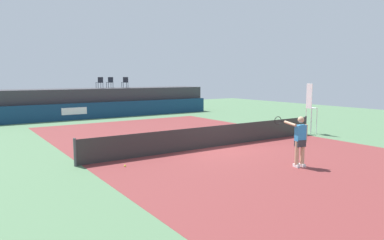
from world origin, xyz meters
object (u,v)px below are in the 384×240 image
(spectator_chair_left, at_px, (110,82))
(umpire_chair, at_px, (310,105))
(spectator_chair_center, at_px, (125,82))
(spectator_chair_far_left, at_px, (100,82))
(net_post_far, at_px, (306,125))
(tennis_ball, at_px, (125,166))
(net_post_near, at_px, (75,152))
(tennis_player, at_px, (299,140))

(spectator_chair_left, bearing_deg, umpire_chair, -70.41)
(spectator_chair_center, bearing_deg, spectator_chair_far_left, 177.45)
(net_post_far, bearing_deg, tennis_ball, -174.53)
(spectator_chair_far_left, height_order, net_post_near, spectator_chair_far_left)
(spectator_chair_left, xyz_separation_m, umpire_chair, (5.52, -15.50, -1.11))
(spectator_chair_far_left, distance_m, spectator_chair_center, 2.11)
(spectator_chair_far_left, height_order, spectator_chair_center, same)
(spectator_chair_far_left, bearing_deg, tennis_player, -89.26)
(net_post_near, bearing_deg, spectator_chair_left, 64.97)
(spectator_chair_far_left, relative_size, net_post_near, 0.89)
(spectator_chair_center, distance_m, tennis_ball, 17.63)
(spectator_chair_left, distance_m, net_post_near, 17.27)
(spectator_chair_center, relative_size, tennis_player, 0.50)
(spectator_chair_far_left, relative_size, tennis_player, 0.50)
(net_post_near, bearing_deg, spectator_chair_far_left, 67.52)
(spectator_chair_left, height_order, tennis_player, spectator_chair_left)
(tennis_ball, bearing_deg, net_post_far, 5.47)
(spectator_chair_left, xyz_separation_m, tennis_player, (-0.77, -19.93, -1.73))
(spectator_chair_center, distance_m, net_post_far, 15.64)
(spectator_chair_center, relative_size, umpire_chair, 0.32)
(umpire_chair, height_order, net_post_far, umpire_chair)
(spectator_chair_center, relative_size, tennis_ball, 13.06)
(net_post_near, xyz_separation_m, tennis_player, (6.47, -4.41, 0.46))
(tennis_player, bearing_deg, spectator_chair_center, 84.53)
(spectator_chair_far_left, relative_size, spectator_chair_left, 1.00)
(spectator_chair_center, relative_size, net_post_far, 0.89)
(spectator_chair_center, xyz_separation_m, tennis_player, (-1.85, -19.36, -1.73))
(spectator_chair_left, bearing_deg, tennis_player, -92.22)
(umpire_chair, distance_m, net_post_far, 1.15)
(net_post_far, bearing_deg, spectator_chair_far_left, 112.33)
(spectator_chair_center, distance_m, umpire_chair, 15.61)
(umpire_chair, bearing_deg, net_post_far, -176.90)
(umpire_chair, distance_m, tennis_ball, 11.51)
(umpire_chair, xyz_separation_m, tennis_ball, (-11.35, -1.07, -1.55))
(spectator_chair_left, bearing_deg, spectator_chair_far_left, -154.80)
(spectator_chair_far_left, height_order, tennis_ball, spectator_chair_far_left)
(net_post_far, height_order, tennis_player, tennis_player)
(net_post_far, distance_m, tennis_player, 7.40)
(umpire_chair, bearing_deg, spectator_chair_center, 106.56)
(umpire_chair, height_order, net_post_near, umpire_chair)
(spectator_chair_left, bearing_deg, spectator_chair_center, -28.12)
(spectator_chair_left, distance_m, spectator_chair_center, 1.22)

